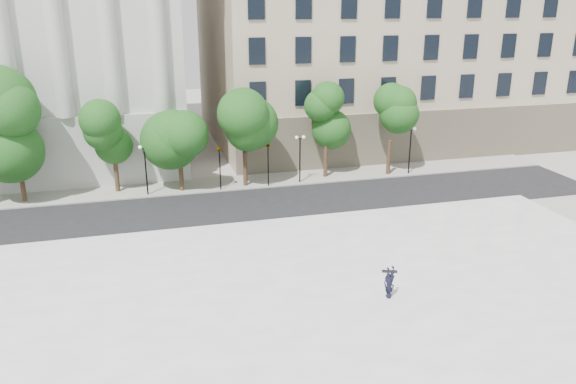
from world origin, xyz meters
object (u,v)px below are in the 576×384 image
person_lying (389,293)px  skateboard (390,271)px  traffic_light_east (268,144)px  traffic_light_west (219,147)px

person_lying → skateboard: size_ratio=2.03×
traffic_light_east → person_lying: 20.58m
traffic_light_west → person_lying: 21.24m
skateboard → person_lying: bearing=-96.4°
traffic_light_west → person_lying: (5.46, -20.31, -3.01)m
traffic_light_west → traffic_light_east: 3.97m
traffic_light_east → person_lying: (1.49, -20.31, -2.99)m
traffic_light_west → traffic_light_east: size_ratio=1.00×
traffic_light_west → traffic_light_east: (3.97, 0.00, -0.02)m
person_lying → skateboard: 2.87m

